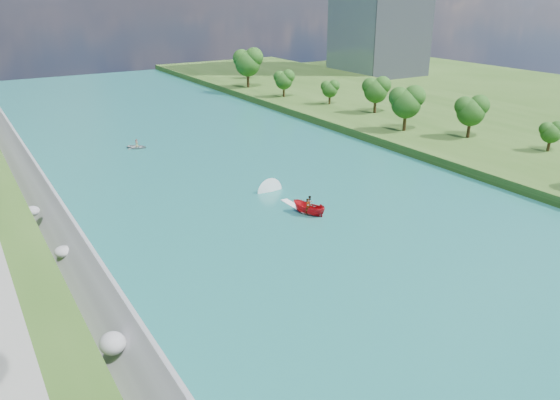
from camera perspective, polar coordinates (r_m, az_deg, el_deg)
ground at (r=54.43m, az=9.72°, el=-6.08°), size 260.00×260.00×0.00m
river_water at (r=69.23m, az=-1.10°, el=0.37°), size 55.00×240.00×0.10m
berm_east at (r=102.21m, az=23.69°, el=5.89°), size 44.00×240.00×1.50m
riprap_bank at (r=59.81m, az=-22.49°, el=-2.98°), size 4.48×236.00×4.48m
trees_east at (r=91.58m, az=20.87°, el=8.30°), size 18.79×144.34×11.63m
motorboat at (r=64.63m, az=2.30°, el=-0.47°), size 3.60×19.04×2.13m
raft at (r=93.26m, az=-14.73°, el=5.47°), size 3.99×3.87×1.50m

